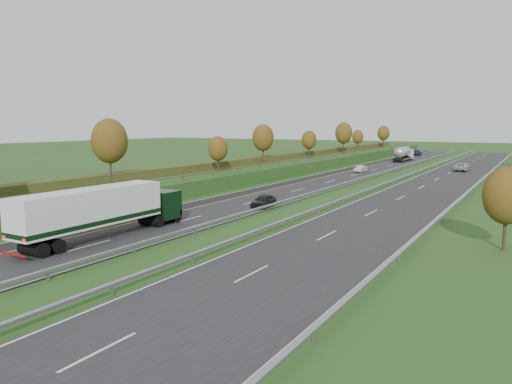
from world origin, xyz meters
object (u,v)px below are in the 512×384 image
box_lorry (102,210)px  road_tanker (404,154)px  car_dark_near (264,201)px  car_small_far (416,153)px  car_oncoming (462,167)px  car_silver_mid (361,169)px

box_lorry → road_tanker: 96.42m
road_tanker → car_dark_near: (3.57, -77.05, -1.13)m
box_lorry → car_small_far: bearing=90.9°
road_tanker → car_dark_near: road_tanker is taller
box_lorry → road_tanker: (0.17, 96.42, -0.47)m
car_dark_near → car_oncoming: (12.59, 56.19, 0.08)m
car_dark_near → car_small_far: bearing=88.8°
car_dark_near → car_small_far: 101.10m
car_oncoming → car_silver_mid: bearing=36.5°
car_small_far → road_tanker: bearing=-86.0°
box_lorry → car_silver_mid: size_ratio=4.12×
car_oncoming → box_lorry: bearing=76.4°
box_lorry → car_oncoming: size_ratio=2.90×
car_dark_near → car_oncoming: car_oncoming is taller
road_tanker → car_oncoming: road_tanker is taller
car_silver_mid → road_tanker: bearing=92.0°
road_tanker → car_small_far: size_ratio=2.08×
box_lorry → car_small_far: size_ratio=3.02×
car_silver_mid → car_small_far: car_small_far is taller
car_silver_mid → car_small_far: bearing=94.0°
box_lorry → car_silver_mid: box_lorry is taller
car_oncoming → road_tanker: bearing=-53.7°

